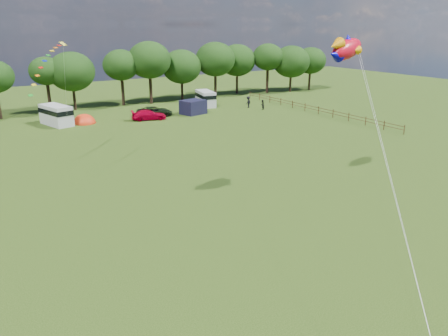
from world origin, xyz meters
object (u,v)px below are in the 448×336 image
tent_orange (85,123)px  fish_kite (345,49)px  tent_greyblue (143,118)px  walker_b (248,102)px  walker_a (262,105)px  campervan_d (205,98)px  car_d (155,112)px  car_c (149,115)px  campervan_c (56,114)px

tent_orange → fish_kite: fish_kite is taller
tent_orange → tent_greyblue: 8.07m
walker_b → walker_a: bearing=84.1°
campervan_d → tent_orange: size_ratio=1.58×
walker_b → tent_orange: bearing=-29.5°
campervan_d → fish_kite: (-9.38, -38.50, 9.72)m
tent_greyblue → car_d: bearing=15.8°
car_c → walker_a: walker_a is taller
campervan_d → walker_b: 7.15m
tent_greyblue → tent_orange: bearing=170.0°
tent_orange → fish_kite: bearing=-72.6°
campervan_c → walker_b: campervan_c is taller
tent_orange → walker_b: walker_b is taller
car_c → walker_b: bearing=-75.1°
campervan_d → fish_kite: bearing=178.1°
car_c → car_d: (1.64, 1.78, 0.02)m
campervan_c → fish_kite: 40.46m
car_c → tent_orange: bearing=86.1°
tent_greyblue → walker_a: walker_a is taller
tent_greyblue → walker_a: size_ratio=2.08×
walker_a → walker_b: size_ratio=0.85×
walker_b → car_c: bearing=-23.2°
car_d → walker_a: size_ratio=3.39×
campervan_d → walker_b: campervan_d is taller
campervan_c → tent_greyblue: bearing=-116.4°
tent_greyblue → car_c: bearing=-71.3°
tent_greyblue → fish_kite: fish_kite is taller
car_d → tent_greyblue: 2.24m
walker_b → fish_kite: bearing=42.0°
car_c → car_d: 2.42m
car_d → walker_b: 15.73m
car_d → campervan_c: bearing=96.5°
tent_orange → car_d: bearing=-4.7°
car_c → campervan_d: 13.36m
tent_orange → tent_greyblue: (7.95, -1.40, 0.00)m
car_d → car_c: bearing=150.8°
campervan_c → fish_kite: (14.59, -36.49, 9.63)m
car_c → car_d: car_d is taller
car_c → tent_greyblue: car_c is taller
tent_orange → walker_a: bearing=-10.2°
campervan_c → campervan_d: bearing=-100.6°
tent_orange → walker_b: 25.77m
tent_orange → walker_a: size_ratio=2.19×
campervan_c → campervan_d: (23.96, 2.01, -0.09)m
walker_a → tent_greyblue: bearing=-39.4°
car_d → campervan_c: (-13.40, 1.62, 0.70)m
campervan_d → tent_greyblue: size_ratio=1.66×
car_c → campervan_c: 12.27m
campervan_c → walker_a: 30.48m
car_c → walker_b: walker_b is taller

